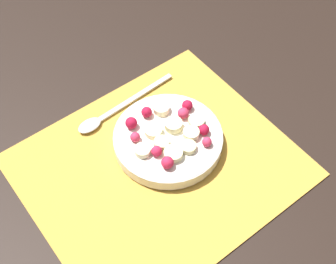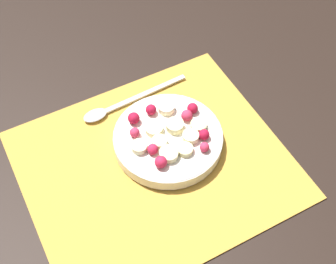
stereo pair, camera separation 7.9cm
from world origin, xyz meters
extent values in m
plane|color=black|center=(0.00, 0.00, 0.00)|extent=(3.00, 3.00, 0.00)
cube|color=gold|center=(0.00, 0.00, 0.00)|extent=(0.43, 0.38, 0.01)
cylinder|color=white|center=(-0.04, -0.03, 0.02)|extent=(0.19, 0.19, 0.02)
torus|color=white|center=(-0.04, -0.03, 0.03)|extent=(0.19, 0.19, 0.01)
cylinder|color=white|center=(-0.04, -0.03, 0.03)|extent=(0.17, 0.17, 0.00)
cylinder|color=#F4EAB7|center=(-0.06, -0.07, 0.04)|extent=(0.04, 0.04, 0.01)
cylinder|color=beige|center=(-0.06, -0.03, 0.04)|extent=(0.04, 0.04, 0.01)
cylinder|color=#F4EAB7|center=(0.02, -0.02, 0.04)|extent=(0.04, 0.04, 0.01)
cylinder|color=beige|center=(-0.02, 0.01, 0.04)|extent=(0.04, 0.04, 0.01)
cylinder|color=beige|center=(-0.02, -0.04, 0.04)|extent=(0.04, 0.04, 0.01)
cylinder|color=beige|center=(-0.02, -0.02, 0.04)|extent=(0.03, 0.03, 0.01)
cylinder|color=beige|center=(-0.05, 0.02, 0.04)|extent=(0.03, 0.03, 0.01)
cylinder|color=#F4EAB7|center=(-0.07, 0.00, 0.04)|extent=(0.04, 0.04, 0.01)
cylinder|color=beige|center=(-0.09, -0.02, 0.04)|extent=(0.04, 0.04, 0.01)
sphere|color=#B21433|center=(-0.04, -0.08, 0.04)|extent=(0.02, 0.02, 0.02)
sphere|color=#DB3356|center=(0.01, -0.05, 0.04)|extent=(0.02, 0.02, 0.02)
sphere|color=#D12347|center=(0.00, -0.01, 0.04)|extent=(0.02, 0.02, 0.02)
sphere|color=#B21433|center=(-0.10, -0.05, 0.04)|extent=(0.02, 0.02, 0.02)
sphere|color=#DB3356|center=(-0.08, 0.03, 0.04)|extent=(0.02, 0.02, 0.02)
sphere|color=#B21433|center=(0.00, -0.08, 0.04)|extent=(0.02, 0.02, 0.02)
sphere|color=#D12347|center=(0.00, 0.02, 0.04)|extent=(0.02, 0.02, 0.02)
sphere|color=#DB3356|center=(-0.08, -0.04, 0.04)|extent=(0.02, 0.02, 0.02)
sphere|color=#B21433|center=(-0.09, 0.01, 0.04)|extent=(0.02, 0.02, 0.02)
cube|color=silver|center=(-0.06, -0.15, 0.01)|extent=(0.17, 0.02, 0.00)
ellipsoid|color=silver|center=(0.05, -0.14, 0.01)|extent=(0.05, 0.03, 0.01)
camera|label=1|loc=(0.25, 0.34, 0.67)|focal=50.00mm
camera|label=2|loc=(0.18, 0.39, 0.67)|focal=50.00mm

